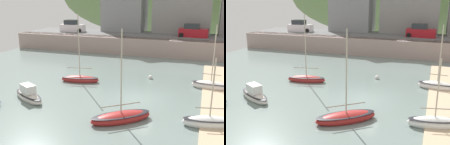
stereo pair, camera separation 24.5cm
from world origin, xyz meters
TOP-DOWN VIEW (x-y plane):
  - quay_seawall at (0.00, 17.50)m, footprint 48.00×9.40m
  - waterfront_building_left at (-8.74, 25.20)m, footprint 7.30×5.73m
  - rowboat_small_beached at (5.57, -3.35)m, footprint 3.58×1.80m
  - sailboat_white_hull at (0.02, -4.50)m, footprint 4.11×3.69m
  - sailboat_far_left at (-6.39, 2.42)m, footprint 3.86×1.72m
  - sailboat_nearest_shore at (5.69, 4.52)m, footprint 3.45×1.49m
  - motorboat_with_cabin at (-8.24, -3.22)m, footprint 3.98×2.85m
  - parked_car_near_slipway at (-16.66, 20.70)m, footprint 4.19×1.92m
  - parked_car_by_wall at (3.05, 20.70)m, footprint 4.22×2.03m
  - mooring_buoy at (-0.07, 5.71)m, footprint 0.45×0.45m

SIDE VIEW (x-z plane):
  - mooring_buoy at x=-0.07m, z-range -0.09..0.36m
  - sailboat_white_hull at x=0.02m, z-range -2.88..3.45m
  - sailboat_far_left at x=-6.39m, z-range -3.05..3.64m
  - rowboat_small_beached at x=5.57m, z-range -2.04..2.63m
  - sailboat_nearest_shore at x=5.69m, z-range -2.67..3.29m
  - motorboat_with_cabin at x=-8.24m, z-range -0.37..1.05m
  - quay_seawall at x=0.00m, z-range 0.16..2.56m
  - parked_car_near_slipway at x=-16.66m, z-range 2.23..4.18m
  - parked_car_by_wall at x=3.05m, z-range 2.23..4.18m
  - waterfront_building_left at x=-8.74m, z-range 2.47..11.96m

